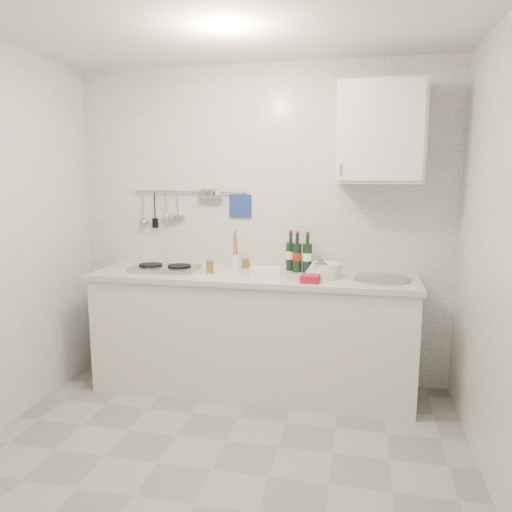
{
  "coord_description": "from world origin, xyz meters",
  "views": [
    {
      "loc": [
        0.78,
        -2.5,
        1.68
      ],
      "look_at": [
        0.07,
        0.9,
        1.09
      ],
      "focal_mm": 35.0,
      "sensor_mm": 36.0,
      "label": 1
    }
  ],
  "objects_px": {
    "plate_stack_sink": "(324,270)",
    "wine_bottles": "(298,252)",
    "wall_cabinet": "(380,133)",
    "plate_stack_hob": "(153,266)",
    "utensil_crock": "(235,260)"
  },
  "relations": [
    {
      "from": "plate_stack_sink",
      "to": "wine_bottles",
      "type": "bearing_deg",
      "value": 139.69
    },
    {
      "from": "plate_stack_sink",
      "to": "wine_bottles",
      "type": "xyz_separation_m",
      "value": [
        -0.21,
        0.18,
        0.1
      ]
    },
    {
      "from": "wall_cabinet",
      "to": "plate_stack_hob",
      "type": "relative_size",
      "value": 2.84
    },
    {
      "from": "utensil_crock",
      "to": "plate_stack_sink",
      "type": "bearing_deg",
      "value": -12.49
    },
    {
      "from": "plate_stack_sink",
      "to": "wall_cabinet",
      "type": "bearing_deg",
      "value": 19.68
    },
    {
      "from": "plate_stack_sink",
      "to": "wine_bottles",
      "type": "height_order",
      "value": "wine_bottles"
    },
    {
      "from": "wall_cabinet",
      "to": "plate_stack_sink",
      "type": "relative_size",
      "value": 2.48
    },
    {
      "from": "wall_cabinet",
      "to": "plate_stack_sink",
      "type": "distance_m",
      "value": 1.05
    },
    {
      "from": "plate_stack_sink",
      "to": "utensil_crock",
      "type": "relative_size",
      "value": 0.91
    },
    {
      "from": "wall_cabinet",
      "to": "plate_stack_hob",
      "type": "distance_m",
      "value": 2.01
    },
    {
      "from": "wall_cabinet",
      "to": "plate_stack_sink",
      "type": "xyz_separation_m",
      "value": [
        -0.36,
        -0.13,
        -0.98
      ]
    },
    {
      "from": "plate_stack_hob",
      "to": "plate_stack_sink",
      "type": "xyz_separation_m",
      "value": [
        1.37,
        -0.09,
        0.04
      ]
    },
    {
      "from": "plate_stack_hob",
      "to": "utensil_crock",
      "type": "bearing_deg",
      "value": 5.85
    },
    {
      "from": "wine_bottles",
      "to": "utensil_crock",
      "type": "distance_m",
      "value": 0.5
    },
    {
      "from": "plate_stack_hob",
      "to": "plate_stack_sink",
      "type": "distance_m",
      "value": 1.37
    }
  ]
}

